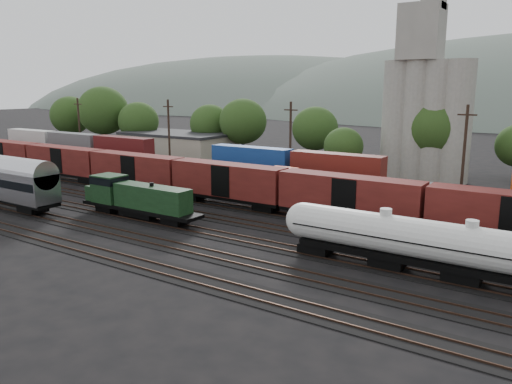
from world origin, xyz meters
The scene contains 12 objects.
ground centered at (0.00, 0.00, 0.00)m, with size 600.00×600.00×0.00m, color black.
tracks centered at (0.00, 0.00, 0.05)m, with size 180.00×33.20×0.20m.
green_locomotive centered at (-16.02, -5.00, 2.38)m, with size 15.65×2.76×4.14m.
tank_car_a centered at (11.79, -5.00, 2.69)m, with size 17.29×3.10×4.53m.
tank_car_b centered at (18.01, -5.00, 2.69)m, with size 17.27×3.09×4.53m.
orange_locomotive centered at (-2.18, 10.00, 2.37)m, with size 16.53×2.76×4.13m.
boxcar_string centered at (-3.13, 5.00, 3.12)m, with size 153.60×2.90×4.20m.
container_wall centered at (-0.63, 15.00, 2.87)m, with size 160.00×2.60×5.80m.
grain_silo centered at (3.28, 36.00, 11.26)m, with size 13.40×5.00×29.00m.
industrial_sheds centered at (6.63, 35.25, 2.56)m, with size 119.38×17.26×5.10m.
tree_band centered at (-10.76, 37.45, 7.30)m, with size 164.18×19.46×14.27m.
utility_poles centered at (0.00, 22.00, 6.21)m, with size 122.20×0.36×12.00m.
Camera 1 is at (23.93, -41.61, 13.93)m, focal length 35.00 mm.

